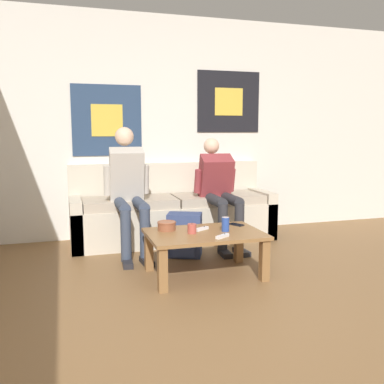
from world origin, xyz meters
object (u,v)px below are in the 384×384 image
(cell_phone, at_px, (236,225))
(pillar_candle, at_px, (192,229))
(drink_can_blue, at_px, (225,224))
(person_seated_adult, at_px, (128,185))
(game_controller_near_left, at_px, (222,236))
(coffee_table, at_px, (205,240))
(backpack, at_px, (184,236))
(ceramic_bowl, at_px, (167,225))
(game_controller_near_right, at_px, (202,229))
(person_seated_teen, at_px, (219,187))
(couch, at_px, (173,214))

(cell_phone, bearing_deg, pillar_candle, -159.28)
(cell_phone, bearing_deg, drink_can_blue, -133.11)
(person_seated_adult, xyz_separation_m, game_controller_near_left, (0.59, -1.12, -0.30))
(coffee_table, xyz_separation_m, game_controller_near_left, (0.08, -0.22, 0.08))
(coffee_table, xyz_separation_m, backpack, (-0.01, 0.60, -0.11))
(ceramic_bowl, height_order, game_controller_near_right, ceramic_bowl)
(person_seated_adult, distance_m, person_seated_teen, 0.98)
(couch, bearing_deg, game_controller_near_left, -88.66)
(person_seated_adult, height_order, game_controller_near_left, person_seated_adult)
(ceramic_bowl, xyz_separation_m, game_controller_near_left, (0.37, -0.39, -0.03))
(pillar_candle, distance_m, cell_phone, 0.51)
(coffee_table, relative_size, person_seated_teen, 0.84)
(backpack, bearing_deg, person_seated_teen, 33.60)
(backpack, height_order, drink_can_blue, drink_can_blue)
(person_seated_adult, relative_size, ceramic_bowl, 7.74)
(coffee_table, distance_m, person_seated_teen, 1.08)
(pillar_candle, distance_m, drink_can_blue, 0.30)
(person_seated_adult, xyz_separation_m, backpack, (0.50, -0.31, -0.49))
(person_seated_adult, relative_size, backpack, 2.97)
(person_seated_teen, distance_m, game_controller_near_left, 1.22)
(game_controller_near_left, distance_m, cell_phone, 0.49)
(person_seated_teen, bearing_deg, person_seated_adult, -179.63)
(coffee_table, bearing_deg, couch, 88.00)
(game_controller_near_left, height_order, game_controller_near_right, same)
(backpack, bearing_deg, drink_can_blue, -72.77)
(drink_can_blue, height_order, game_controller_near_left, drink_can_blue)
(coffee_table, height_order, person_seated_teen, person_seated_teen)
(pillar_candle, relative_size, game_controller_near_right, 0.66)
(couch, xyz_separation_m, person_seated_adult, (-0.55, -0.36, 0.39))
(person_seated_adult, xyz_separation_m, drink_can_blue, (0.69, -0.93, -0.25))
(person_seated_adult, bearing_deg, person_seated_teen, 0.37)
(backpack, height_order, game_controller_near_right, backpack)
(game_controller_near_left, bearing_deg, person_seated_teen, 70.97)
(backpack, height_order, game_controller_near_left, backpack)
(game_controller_near_left, bearing_deg, game_controller_near_right, 104.38)
(couch, relative_size, cell_phone, 14.95)
(pillar_candle, relative_size, game_controller_near_left, 0.67)
(ceramic_bowl, distance_m, cell_phone, 0.66)
(pillar_candle, relative_size, cell_phone, 0.61)
(coffee_table, bearing_deg, backpack, 90.93)
(couch, height_order, game_controller_near_right, couch)
(couch, relative_size, ceramic_bowl, 13.71)
(coffee_table, relative_size, drink_can_blue, 7.85)
(game_controller_near_right, bearing_deg, pillar_candle, -143.56)
(person_seated_teen, bearing_deg, coffee_table, -117.16)
(couch, height_order, backpack, couch)
(cell_phone, bearing_deg, couch, 106.49)
(person_seated_teen, bearing_deg, game_controller_near_right, -119.29)
(couch, distance_m, coffee_table, 1.26)
(person_seated_adult, bearing_deg, cell_phone, -39.93)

